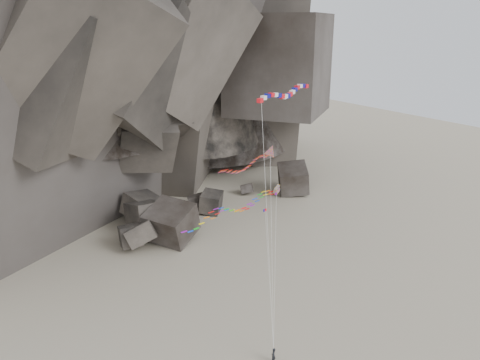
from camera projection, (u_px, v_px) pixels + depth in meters
ground at (264, 329)px, 61.06m from camera, size 260.00×260.00×0.00m
boulder_field at (194, 212)px, 90.37m from camera, size 66.50×19.74×8.07m
kite_flyer at (273, 354)px, 55.11m from camera, size 0.94×0.81×2.27m
delta_kite at (244, 165)px, 54.33m from camera, size 8.61×8.63×22.10m
banner_kite at (285, 95)px, 52.86m from camera, size 11.76×7.67×29.10m
parafoil_kite at (229, 209)px, 49.66m from camera, size 13.99×4.48×18.56m
pennant_kite at (266, 234)px, 57.85m from camera, size 5.49×7.59×14.00m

